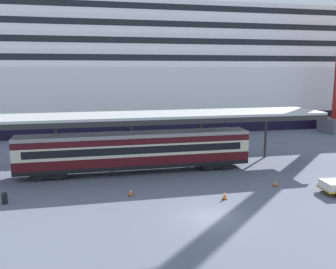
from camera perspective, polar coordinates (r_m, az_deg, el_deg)
ground_plane at (r=27.12m, az=6.47°, el=-12.57°), size 400.00×400.00×0.00m
cruise_ship at (r=73.56m, az=0.60°, el=9.81°), size 143.67×28.84×32.08m
platform_canopy at (r=37.28m, az=-5.17°, el=2.78°), size 39.80×6.10×5.95m
train_carriage at (r=37.45m, az=-5.01°, el=-2.46°), size 23.32×2.81×4.11m
traffic_cone_near at (r=31.23m, az=-5.81°, el=-8.82°), size 0.36×0.36×0.66m
traffic_cone_mid at (r=30.55m, az=8.75°, el=-9.21°), size 0.36×0.36×0.78m
traffic_cone_far at (r=34.81m, az=16.28°, el=-7.21°), size 0.36×0.36×0.63m
quay_bollard at (r=31.91m, az=-23.96°, el=-8.89°), size 0.48×0.48×0.96m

